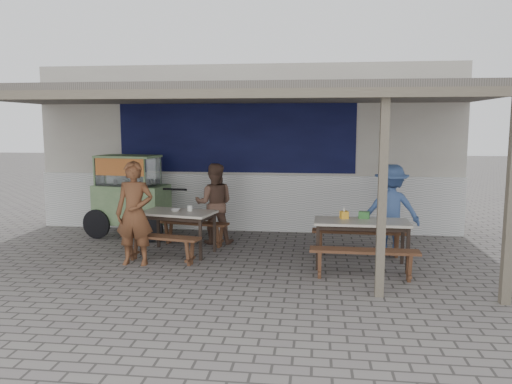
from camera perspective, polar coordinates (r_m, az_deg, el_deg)
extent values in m
plane|color=#68635E|center=(7.90, -4.36, -8.91)|extent=(60.00, 60.00, 0.00)
cube|color=beige|center=(11.13, -0.83, 5.12)|extent=(9.00, 1.20, 3.50)
cube|color=white|center=(10.63, -1.28, -1.24)|extent=(9.00, 0.10, 1.20)
cube|color=#0E1141|center=(10.54, -2.37, 6.60)|extent=(5.00, 0.03, 1.60)
cube|color=#5B554E|center=(8.57, -3.23, 11.01)|extent=(9.00, 4.20, 0.12)
cube|color=#6E6553|center=(6.55, -6.41, 11.09)|extent=(9.00, 0.12, 0.12)
cube|color=#6E6553|center=(6.92, 27.17, -0.69)|extent=(0.12, 0.12, 2.70)
cube|color=#6E6553|center=(6.64, 14.23, -0.39)|extent=(0.11, 0.11, 2.70)
cube|color=beige|center=(8.82, -8.92, -2.34)|extent=(1.36, 0.95, 0.04)
cube|color=black|center=(8.83, -8.92, -2.73)|extent=(1.24, 0.83, 0.06)
cube|color=black|center=(8.91, -12.98, -4.81)|extent=(0.05, 0.05, 0.71)
cube|color=black|center=(8.39, -6.37, -5.43)|extent=(0.05, 0.05, 0.71)
cube|color=black|center=(9.41, -11.10, -4.08)|extent=(0.05, 0.05, 0.71)
cube|color=black|center=(8.92, -4.77, -4.61)|extent=(0.05, 0.05, 0.71)
cube|color=brown|center=(8.34, -10.83, -5.07)|extent=(1.37, 0.54, 0.04)
cube|color=brown|center=(8.66, -13.83, -6.22)|extent=(0.10, 0.28, 0.41)
cube|color=brown|center=(8.16, -7.56, -6.91)|extent=(0.10, 0.28, 0.41)
cube|color=brown|center=(9.42, -7.16, -3.52)|extent=(1.37, 0.54, 0.04)
cube|color=brown|center=(9.70, -9.94, -4.61)|extent=(0.10, 0.28, 0.41)
cube|color=brown|center=(9.26, -4.21, -5.10)|extent=(0.10, 0.28, 0.41)
cube|color=beige|center=(8.07, 11.98, -3.37)|extent=(1.50, 0.69, 0.04)
cube|color=black|center=(8.08, 11.97, -3.78)|extent=(1.39, 0.59, 0.06)
cube|color=black|center=(7.86, 7.05, -6.34)|extent=(0.05, 0.05, 0.71)
cube|color=black|center=(7.96, 16.97, -6.45)|extent=(0.05, 0.05, 0.71)
cube|color=black|center=(8.39, 7.11, -5.44)|extent=(0.05, 0.05, 0.71)
cube|color=black|center=(8.49, 16.40, -5.56)|extent=(0.05, 0.05, 0.71)
cube|color=brown|center=(7.49, 12.26, -6.60)|extent=(1.59, 0.31, 0.04)
cube|color=brown|center=(7.52, 7.29, -8.18)|extent=(0.06, 0.28, 0.41)
cube|color=brown|center=(7.62, 17.08, -8.26)|extent=(0.06, 0.28, 0.41)
cube|color=brown|center=(8.78, 11.63, -4.45)|extent=(1.59, 0.31, 0.04)
cube|color=brown|center=(8.81, 7.40, -5.82)|extent=(0.06, 0.28, 0.41)
cube|color=brown|center=(8.89, 15.74, -5.92)|extent=(0.06, 0.28, 0.41)
cube|color=#7EA06A|center=(10.38, -14.01, -1.24)|extent=(1.51, 0.94, 0.73)
cube|color=#7EA06A|center=(10.45, -13.94, -3.34)|extent=(1.45, 0.89, 0.05)
cylinder|color=black|center=(10.41, -17.78, -3.52)|extent=(0.59, 0.14, 0.59)
cylinder|color=black|center=(9.83, -12.16, -3.97)|extent=(0.59, 0.14, 0.59)
cube|color=silver|center=(10.33, -14.38, 2.37)|extent=(1.24, 0.80, 0.58)
cube|color=#7EA06A|center=(10.30, -14.43, 3.96)|extent=(1.28, 0.85, 0.04)
cube|color=red|center=(10.03, -15.36, 2.75)|extent=(1.04, 0.18, 0.34)
cylinder|color=black|center=(9.95, -9.87, 0.33)|extent=(0.73, 0.15, 0.04)
imported|color=brown|center=(8.25, -13.70, -2.38)|extent=(0.63, 0.43, 1.68)
imported|color=brown|center=(9.51, -4.79, -1.32)|extent=(0.80, 0.65, 1.53)
imported|color=#3E5B95|center=(9.00, 15.14, -1.94)|extent=(1.02, 0.59, 1.58)
cube|color=yellow|center=(8.19, 10.03, -2.59)|extent=(0.15, 0.15, 0.12)
cube|color=#347433|center=(8.25, 12.25, -2.59)|extent=(0.19, 0.15, 0.11)
cylinder|color=silver|center=(8.83, -7.57, -1.84)|extent=(0.09, 0.09, 0.10)
imported|color=silver|center=(8.85, -9.19, -2.04)|extent=(0.18, 0.18, 0.04)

